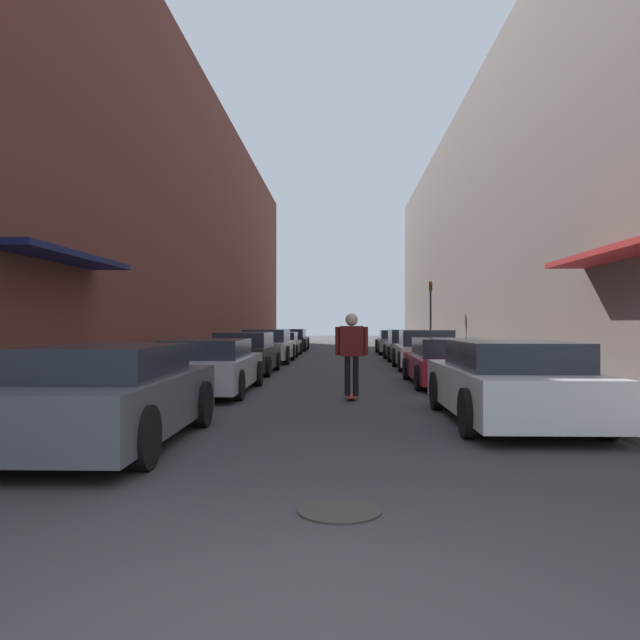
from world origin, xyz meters
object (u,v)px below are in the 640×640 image
object	(u,v)px
manhole_cover	(340,511)
parked_car_right_3	(408,346)
parked_car_left_4	(280,344)
parked_car_right_2	(425,350)
parked_car_left_0	(113,396)
parked_car_left_2	(245,354)
parked_car_left_3	(268,346)
parked_car_right_4	(396,342)
parked_car_left_5	(291,340)
parked_car_right_0	(510,382)
parked_car_right_1	(448,362)
traffic_light	(431,309)
skateboarder	(352,346)
parked_car_left_1	(210,366)

from	to	relation	value
manhole_cover	parked_car_right_3	bearing A→B (deg)	82.56
parked_car_left_4	parked_car_right_2	size ratio (longest dim) A/B	1.11
parked_car_left_0	parked_car_right_3	world-z (taller)	parked_car_right_3
parked_car_left_0	parked_car_left_2	bearing A→B (deg)	90.49
parked_car_left_3	parked_car_right_4	world-z (taller)	parked_car_left_3
manhole_cover	parked_car_left_5	bearing A→B (deg)	95.46
parked_car_left_2	parked_car_left_5	size ratio (longest dim) A/B	0.92
parked_car_left_0	parked_car_left_4	xyz separation A→B (m)	(-0.10, 22.45, -0.07)
parked_car_left_3	parked_car_right_0	distance (m)	16.22
parked_car_left_3	parked_car_right_2	size ratio (longest dim) A/B	1.09
parked_car_left_5	parked_car_right_0	world-z (taller)	parked_car_right_0
parked_car_right_1	parked_car_right_4	size ratio (longest dim) A/B	0.96
parked_car_left_2	parked_car_right_0	size ratio (longest dim) A/B	0.94
parked_car_right_3	parked_car_right_1	bearing A→B (deg)	-90.41
parked_car_left_3	parked_car_right_3	xyz separation A→B (m)	(5.82, 1.60, -0.03)
parked_car_right_0	parked_car_right_4	size ratio (longest dim) A/B	0.96
parked_car_right_1	traffic_light	world-z (taller)	traffic_light
skateboarder	parked_car_right_4	bearing A→B (deg)	82.51
parked_car_left_2	parked_car_left_3	world-z (taller)	parked_car_left_3
parked_car_right_2	parked_car_right_3	xyz separation A→B (m)	(-0.06, 5.20, -0.02)
skateboarder	parked_car_right_1	bearing A→B (deg)	51.20
parked_car_left_1	parked_car_left_4	bearing A→B (deg)	90.17
parked_car_left_5	parked_car_right_3	size ratio (longest dim) A/B	1.14
parked_car_right_4	skateboarder	distance (m)	20.02
parked_car_left_2	traffic_light	world-z (taller)	traffic_light
skateboarder	manhole_cover	distance (m)	7.82
parked_car_left_4	parked_car_right_1	size ratio (longest dim) A/B	0.99
parked_car_right_2	manhole_cover	bearing A→B (deg)	-99.96
skateboarder	manhole_cover	xyz separation A→B (m)	(-0.22, -7.74, -1.09)
parked_car_left_2	parked_car_left_4	bearing A→B (deg)	90.02
parked_car_left_4	parked_car_right_2	xyz separation A→B (m)	(5.92, -8.84, 0.09)
parked_car_right_3	parked_car_left_5	bearing A→B (deg)	120.73
parked_car_left_3	parked_car_left_5	distance (m)	11.37
skateboarder	traffic_light	bearing A→B (deg)	76.82
parked_car_left_0	parked_car_left_2	xyz separation A→B (m)	(-0.10, 11.58, -0.01)
parked_car_left_1	parked_car_left_3	world-z (taller)	parked_car_left_3
parked_car_left_1	parked_car_left_2	size ratio (longest dim) A/B	1.11
parked_car_right_2	traffic_light	distance (m)	9.11
parked_car_left_3	skateboarder	size ratio (longest dim) A/B	2.53
parked_car_right_0	parked_car_right_3	bearing A→B (deg)	89.53
parked_car_left_5	parked_car_right_4	distance (m)	6.92
parked_car_left_2	parked_car_right_2	distance (m)	6.25
parked_car_left_1	parked_car_right_1	world-z (taller)	parked_car_left_1
parked_car_right_0	parked_car_right_1	size ratio (longest dim) A/B	1.00
parked_car_left_3	parked_car_left_5	world-z (taller)	parked_car_left_3
parked_car_right_2	traffic_light	size ratio (longest dim) A/B	1.19
parked_car_left_5	skateboarder	size ratio (longest dim) A/B	2.64
traffic_light	parked_car_right_0	bearing A→B (deg)	-94.56
parked_car_left_2	parked_car_right_2	xyz separation A→B (m)	(5.91, 2.04, 0.02)
parked_car_left_1	parked_car_right_4	bearing A→B (deg)	72.72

